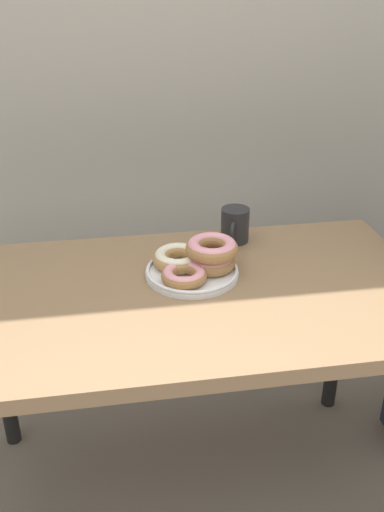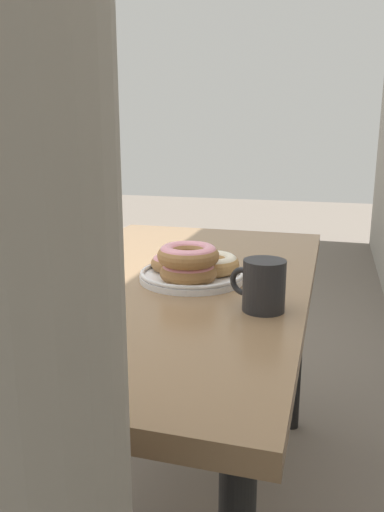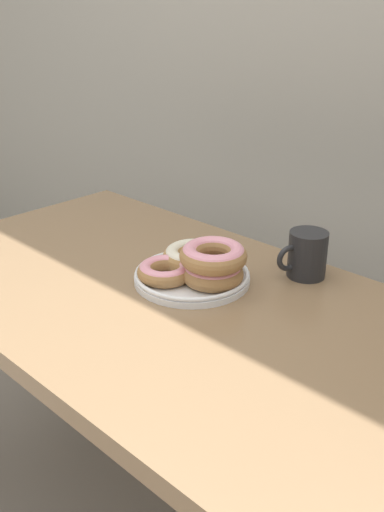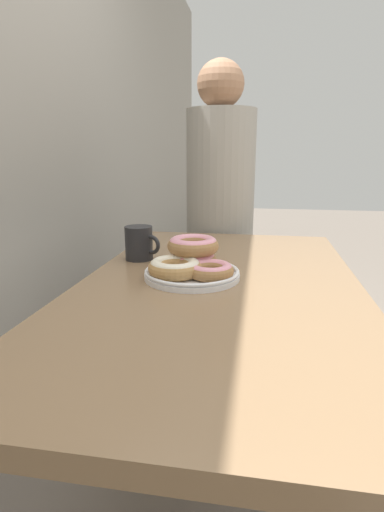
{
  "view_description": "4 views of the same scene",
  "coord_description": "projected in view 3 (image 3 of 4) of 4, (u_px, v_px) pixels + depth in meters",
  "views": [
    {
      "loc": [
        -0.2,
        -0.92,
        1.49
      ],
      "look_at": [
        0.02,
        0.41,
        0.79
      ],
      "focal_mm": 40.0,
      "sensor_mm": 36.0,
      "label": 1
    },
    {
      "loc": [
        1.13,
        0.73,
        1.08
      ],
      "look_at": [
        0.02,
        0.41,
        0.79
      ],
      "focal_mm": 35.0,
      "sensor_mm": 36.0,
      "label": 2
    },
    {
      "loc": [
        0.79,
        -0.39,
        1.29
      ],
      "look_at": [
        0.02,
        0.41,
        0.79
      ],
      "focal_mm": 40.0,
      "sensor_mm": 36.0,
      "label": 3
    },
    {
      "loc": [
        -0.98,
        0.24,
        1.05
      ],
      "look_at": [
        0.02,
        0.41,
        0.79
      ],
      "focal_mm": 28.0,
      "sensor_mm": 36.0,
      "label": 4
    }
  ],
  "objects": [
    {
      "name": "coffee_mug",
      "position": [
        306.0,
        254.0,
        1.25
      ],
      "size": [
        0.09,
        0.12,
        0.1
      ],
      "color": "#232326",
      "rests_on": "dining_table"
    },
    {
      "name": "dining_table",
      "position": [
        162.0,
        322.0,
        1.24
      ],
      "size": [
        1.27,
        0.71,
        0.73
      ],
      "color": "#846647",
      "rests_on": "ground_plane"
    },
    {
      "name": "donut_plate",
      "position": [
        197.0,
        266.0,
        1.22
      ],
      "size": [
        0.27,
        0.25,
        0.1
      ],
      "color": "white",
      "rests_on": "dining_table"
    }
  ]
}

